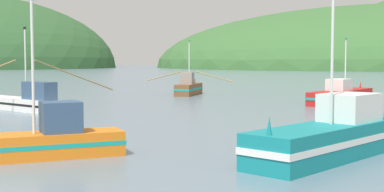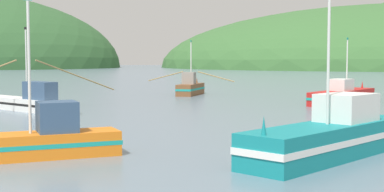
% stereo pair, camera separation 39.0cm
% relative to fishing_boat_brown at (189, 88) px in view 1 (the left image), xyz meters
% --- Properties ---
extents(fishing_boat_brown, '(10.05, 6.31, 6.23)m').
position_rel_fishing_boat_brown_xyz_m(fishing_boat_brown, '(0.00, 0.00, 0.00)').
color(fishing_boat_brown, brown).
rests_on(fishing_boat_brown, ground).
extents(fishing_boat_red, '(7.71, 10.46, 6.14)m').
position_rel_fishing_boat_brown_xyz_m(fishing_boat_red, '(15.23, -9.94, -0.07)').
color(fishing_boat_red, red).
rests_on(fishing_boat_red, ground).
extents(fishing_boat_orange, '(6.95, 4.85, 6.81)m').
position_rel_fishing_boat_brown_xyz_m(fishing_boat_orange, '(-2.58, -39.59, -0.05)').
color(fishing_boat_orange, orange).
rests_on(fishing_boat_orange, ground).
extents(fishing_boat_white, '(10.80, 14.75, 6.68)m').
position_rel_fishing_boat_brown_xyz_m(fishing_boat_white, '(-11.00, -19.88, -0.07)').
color(fishing_boat_white, white).
rests_on(fishing_boat_white, ground).
extents(fishing_boat_teal, '(8.22, 9.52, 7.42)m').
position_rel_fishing_boat_brown_xyz_m(fishing_boat_teal, '(9.70, -38.33, 0.09)').
color(fishing_boat_teal, '#147F84').
rests_on(fishing_boat_teal, ground).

